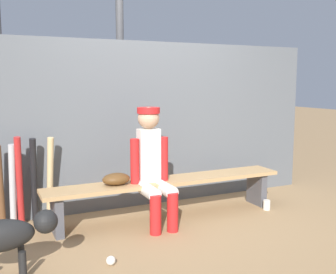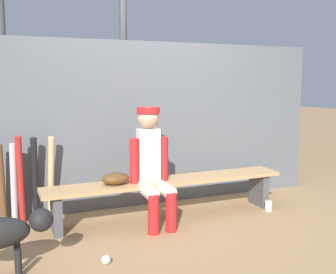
# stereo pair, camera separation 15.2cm
# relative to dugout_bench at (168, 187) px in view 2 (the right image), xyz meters

# --- Properties ---
(ground_plane) EXTENTS (30.00, 30.00, 0.00)m
(ground_plane) POSITION_rel_dugout_bench_xyz_m (0.00, 0.00, -0.33)
(ground_plane) COLOR #9E7A51
(chainlink_fence) EXTENTS (4.36, 0.03, 1.90)m
(chainlink_fence) POSITION_rel_dugout_bench_xyz_m (0.00, 0.55, 0.61)
(chainlink_fence) COLOR #595E63
(chainlink_fence) RESTS_ON ground_plane
(dugout_bench) EXTENTS (2.61, 0.36, 0.42)m
(dugout_bench) POSITION_rel_dugout_bench_xyz_m (0.00, 0.00, 0.00)
(dugout_bench) COLOR tan
(dugout_bench) RESTS_ON ground_plane
(player_seated) EXTENTS (0.41, 0.55, 1.19)m
(player_seated) POSITION_rel_dugout_bench_xyz_m (-0.22, -0.10, 0.30)
(player_seated) COLOR silver
(player_seated) RESTS_ON ground_plane
(baseball_glove) EXTENTS (0.28, 0.20, 0.12)m
(baseball_glove) POSITION_rel_dugout_bench_xyz_m (-0.57, 0.00, 0.15)
(baseball_glove) COLOR #593819
(baseball_glove) RESTS_ON dugout_bench
(bat_wood_natural) EXTENTS (0.10, 0.20, 0.89)m
(bat_wood_natural) POSITION_rel_dugout_bench_xyz_m (-1.15, 0.42, 0.11)
(bat_wood_natural) COLOR tan
(bat_wood_natural) RESTS_ON ground_plane
(bat_aluminum_black) EXTENTS (0.08, 0.19, 0.89)m
(bat_aluminum_black) POSITION_rel_dugout_bench_xyz_m (-1.30, 0.43, 0.11)
(bat_aluminum_black) COLOR black
(bat_aluminum_black) RESTS_ON ground_plane
(bat_aluminum_red) EXTENTS (0.08, 0.22, 0.92)m
(bat_aluminum_red) POSITION_rel_dugout_bench_xyz_m (-1.45, 0.38, 0.13)
(bat_aluminum_red) COLOR #B22323
(bat_aluminum_red) RESTS_ON ground_plane
(bat_aluminum_silver) EXTENTS (0.08, 0.19, 0.85)m
(bat_aluminum_silver) POSITION_rel_dugout_bench_xyz_m (-1.51, 0.38, 0.09)
(bat_aluminum_silver) COLOR #B7B7BC
(bat_aluminum_silver) RESTS_ON ground_plane
(bat_wood_dark) EXTENTS (0.08, 0.16, 0.84)m
(bat_wood_dark) POSITION_rel_dugout_bench_xyz_m (-1.62, 0.41, 0.09)
(bat_wood_dark) COLOR brown
(bat_wood_dark) RESTS_ON ground_plane
(baseball) EXTENTS (0.07, 0.07, 0.07)m
(baseball) POSITION_rel_dugout_bench_xyz_m (-0.89, -0.83, -0.30)
(baseball) COLOR white
(baseball) RESTS_ON ground_plane
(cup_on_ground) EXTENTS (0.08, 0.08, 0.11)m
(cup_on_ground) POSITION_rel_dugout_bench_xyz_m (1.13, -0.22, -0.28)
(cup_on_ground) COLOR silver
(cup_on_ground) RESTS_ON ground_plane
(cup_on_bench) EXTENTS (0.08, 0.08, 0.11)m
(cup_on_bench) POSITION_rel_dugout_bench_xyz_m (-0.19, 0.05, 0.14)
(cup_on_bench) COLOR silver
(cup_on_bench) RESTS_ON dugout_bench
(dog) EXTENTS (0.84, 0.20, 0.49)m
(dog) POSITION_rel_dugout_bench_xyz_m (-1.64, -0.74, 0.00)
(dog) COLOR black
(dog) RESTS_ON ground_plane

